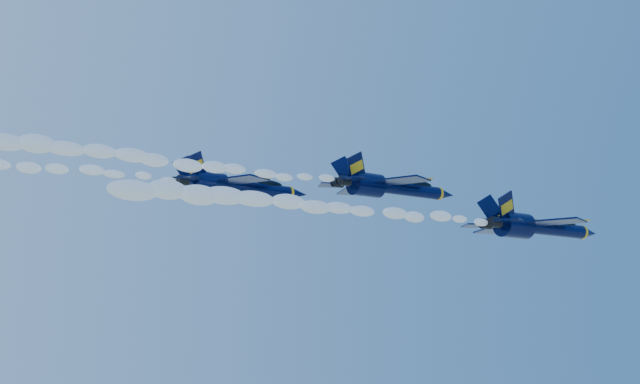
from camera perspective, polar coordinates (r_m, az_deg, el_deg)
jet_lead at (r=85.75m, az=13.70°, el=-2.17°), size 15.34×12.58×5.70m
smoke_trail_jet_lead at (r=69.23m, az=0.22°, el=-0.96°), size 35.97×1.59×1.43m
jet_second at (r=88.53m, az=4.51°, el=0.34°), size 15.20×12.47×5.65m
smoke_trail_jet_second at (r=75.43m, az=-9.94°, el=1.98°), size 35.97×1.57×1.41m
jet_third at (r=88.26m, az=-5.43°, el=0.39°), size 15.08×12.37×5.60m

